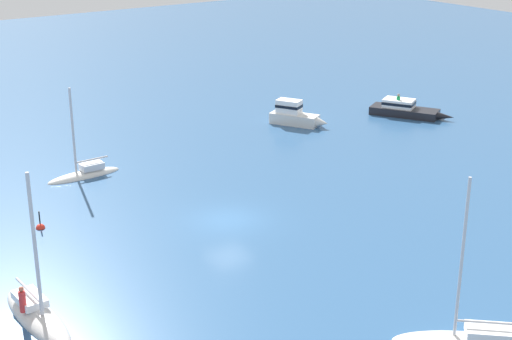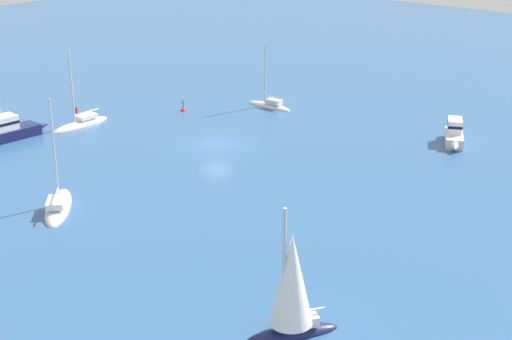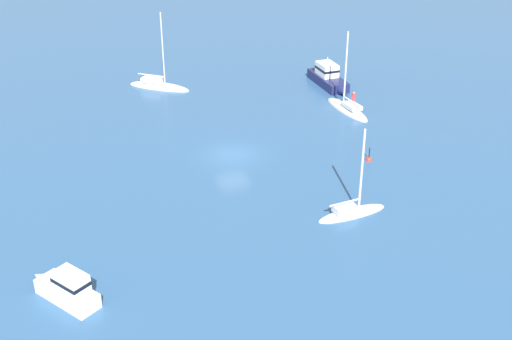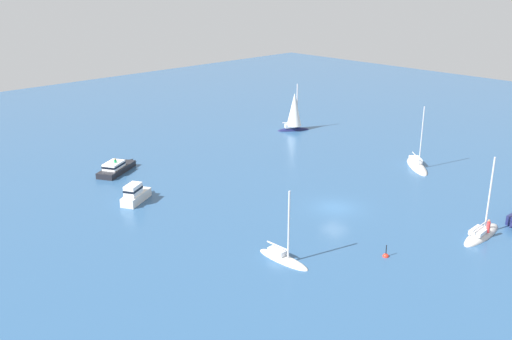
% 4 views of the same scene
% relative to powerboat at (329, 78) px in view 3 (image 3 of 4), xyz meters
% --- Properties ---
extents(ground_plane, '(167.75, 167.75, 0.00)m').
position_rel_powerboat_xyz_m(ground_plane, '(-14.94, -11.03, -0.83)').
color(ground_plane, '#2D5684').
extents(powerboat, '(2.30, 7.25, 2.88)m').
position_rel_powerboat_xyz_m(powerboat, '(0.00, 0.00, 0.00)').
color(powerboat, '#191E4C').
rests_on(powerboat, ground).
extents(cabin_cruiser, '(3.49, 4.97, 2.07)m').
position_rel_powerboat_xyz_m(cabin_cruiser, '(-30.46, -24.65, -0.01)').
color(cabin_cruiser, silver).
rests_on(cabin_cruiser, ground).
extents(ketch, '(5.99, 5.70, 8.29)m').
position_rel_powerboat_xyz_m(ketch, '(-16.10, 6.32, -0.72)').
color(ketch, silver).
rests_on(ketch, ground).
extents(ketch_1, '(1.86, 6.46, 7.88)m').
position_rel_powerboat_xyz_m(ketch_1, '(-1.62, -6.59, -0.70)').
color(ketch_1, silver).
rests_on(ketch_1, ground).
extents(sailboat, '(5.28, 1.42, 6.72)m').
position_rel_powerboat_xyz_m(sailboat, '(-10.91, -22.99, -0.67)').
color(sailboat, silver).
rests_on(sailboat, ground).
extents(channel_buoy, '(0.54, 0.54, 1.34)m').
position_rel_powerboat_xyz_m(channel_buoy, '(-5.32, -16.29, -0.81)').
color(channel_buoy, red).
rests_on(channel_buoy, ground).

